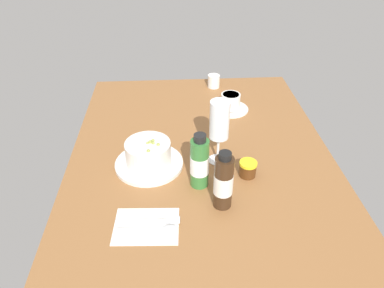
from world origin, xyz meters
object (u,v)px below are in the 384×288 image
(creamer_jug, at_px, (214,81))
(sauce_bottle_brown, at_px, (223,182))
(coffee_cup, at_px, (230,103))
(wine_glass, at_px, (219,123))
(cutlery_setting, at_px, (148,226))
(jam_jar, at_px, (248,169))
(porridge_bowl, at_px, (148,155))
(sauce_bottle_green, at_px, (200,163))

(creamer_jug, relative_size, sauce_bottle_brown, 0.34)
(coffee_cup, xyz_separation_m, wine_glass, (0.32, -0.09, 0.11))
(creamer_jug, bearing_deg, coffee_cup, 11.70)
(cutlery_setting, relative_size, jam_jar, 3.27)
(cutlery_setting, relative_size, sauce_bottle_brown, 0.99)
(porridge_bowl, relative_size, cutlery_setting, 1.22)
(wine_glass, distance_m, sauce_bottle_green, 0.14)
(porridge_bowl, relative_size, wine_glass, 1.01)
(creamer_jug, bearing_deg, jam_jar, 3.34)
(wine_glass, height_order, jam_jar, wine_glass)
(cutlery_setting, xyz_separation_m, sauce_bottle_green, (-0.15, 0.14, 0.08))
(coffee_cup, bearing_deg, porridge_bowl, -42.11)
(coffee_cup, bearing_deg, wine_glass, -15.14)
(porridge_bowl, bearing_deg, sauce_bottle_brown, 47.87)
(creamer_jug, distance_m, jam_jar, 0.60)
(cutlery_setting, relative_size, wine_glass, 0.82)
(coffee_cup, distance_m, sauce_bottle_brown, 0.53)
(jam_jar, distance_m, sauce_bottle_green, 0.16)
(cutlery_setting, xyz_separation_m, jam_jar, (-0.18, 0.29, 0.02))
(cutlery_setting, height_order, wine_glass, wine_glass)
(wine_glass, bearing_deg, creamer_jug, 175.10)
(cutlery_setting, relative_size, sauce_bottle_green, 1.00)
(cutlery_setting, distance_m, sauce_bottle_green, 0.22)
(jam_jar, bearing_deg, wine_glass, -134.51)
(wine_glass, height_order, sauce_bottle_brown, wine_glass)
(cutlery_setting, distance_m, jam_jar, 0.34)
(cutlery_setting, xyz_separation_m, coffee_cup, (-0.58, 0.30, 0.03))
(sauce_bottle_brown, bearing_deg, coffee_cup, 169.26)
(sauce_bottle_brown, bearing_deg, wine_glass, 176.68)
(porridge_bowl, xyz_separation_m, coffee_cup, (-0.33, 0.30, -0.01))
(sauce_bottle_green, bearing_deg, wine_glass, 148.64)
(creamer_jug, xyz_separation_m, sauce_bottle_green, (0.63, -0.11, 0.05))
(coffee_cup, height_order, sauce_bottle_green, sauce_bottle_green)
(porridge_bowl, bearing_deg, cutlery_setting, 1.38)
(porridge_bowl, xyz_separation_m, jam_jar, (0.07, 0.29, -0.02))
(coffee_cup, height_order, creamer_jug, coffee_cup)
(wine_glass, bearing_deg, coffee_cup, 164.86)
(wine_glass, relative_size, jam_jar, 3.97)
(cutlery_setting, distance_m, creamer_jug, 0.83)
(sauce_bottle_brown, bearing_deg, sauce_bottle_green, -147.89)
(cutlery_setting, bearing_deg, sauce_bottle_brown, 108.67)
(sauce_bottle_green, bearing_deg, creamer_jug, 170.00)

